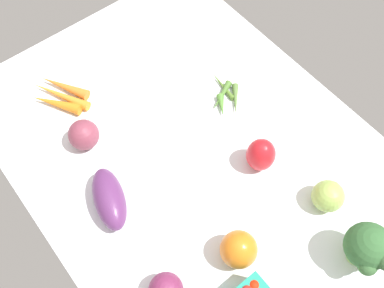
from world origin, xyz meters
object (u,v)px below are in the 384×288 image
at_px(broccoli_head, 370,249).
at_px(eggplant, 109,199).
at_px(heirloom_tomato_green, 328,196).
at_px(carrot_bunch, 60,95).
at_px(bell_pepper_red, 261,155).
at_px(okra_pile, 225,97).
at_px(red_onion_center, 84,135).
at_px(bell_pepper_orange, 239,249).

distance_m(broccoli_head, eggplant, 0.54).
xyz_separation_m(broccoli_head, heirloom_tomato_green, (0.13, -0.04, -0.04)).
relative_size(carrot_bunch, heirloom_tomato_green, 2.33).
height_order(broccoli_head, eggplant, broccoli_head).
height_order(carrot_bunch, bell_pepper_red, bell_pepper_red).
height_order(okra_pile, bell_pepper_red, bell_pepper_red).
height_order(heirloom_tomato_green, bell_pepper_red, bell_pepper_red).
distance_m(heirloom_tomato_green, bell_pepper_red, 0.17).
relative_size(broccoli_head, red_onion_center, 1.70).
xyz_separation_m(heirloom_tomato_green, eggplant, (0.29, 0.37, -0.00)).
bearing_deg(eggplant, okra_pile, 117.61).
relative_size(okra_pile, eggplant, 0.96).
bearing_deg(okra_pile, red_onion_center, 71.91).
height_order(carrot_bunch, okra_pile, carrot_bunch).
bearing_deg(red_onion_center, bell_pepper_red, -136.70).
bearing_deg(bell_pepper_orange, bell_pepper_red, -54.45).
xyz_separation_m(eggplant, red_onion_center, (0.17, -0.04, 0.00)).
bearing_deg(bell_pepper_red, okra_pile, -17.66).
relative_size(okra_pile, broccoli_head, 1.16).
height_order(bell_pepper_orange, carrot_bunch, bell_pepper_orange).
height_order(carrot_bunch, heirloom_tomato_green, heirloom_tomato_green).
bearing_deg(broccoli_head, carrot_bunch, 20.21).
bearing_deg(okra_pile, bell_pepper_red, 162.34).
bearing_deg(bell_pepper_orange, red_onion_center, 13.19).
bearing_deg(heirloom_tomato_green, okra_pile, -1.76).
bearing_deg(okra_pile, eggplant, 98.60).
relative_size(heirloom_tomato_green, eggplant, 0.47).
distance_m(carrot_bunch, okra_pile, 0.42).
xyz_separation_m(heirloom_tomato_green, bell_pepper_red, (0.16, 0.05, 0.01)).
bearing_deg(bell_pepper_red, eggplant, 68.15).
relative_size(heirloom_tomato_green, bell_pepper_red, 0.77).
relative_size(broccoli_head, eggplant, 0.83).
distance_m(heirloom_tomato_green, red_onion_center, 0.57).
bearing_deg(bell_pepper_red, carrot_bunch, 30.32).
bearing_deg(bell_pepper_orange, heirloom_tomato_green, -97.87).
relative_size(broccoli_head, heirloom_tomato_green, 1.75).
relative_size(bell_pepper_orange, heirloom_tomato_green, 1.24).
height_order(bell_pepper_orange, bell_pepper_red, bell_pepper_red).
xyz_separation_m(carrot_bunch, bell_pepper_red, (-0.45, -0.26, 0.03)).
bearing_deg(carrot_bunch, broccoli_head, -159.79).
bearing_deg(broccoli_head, bell_pepper_orange, 49.62).
xyz_separation_m(bell_pepper_orange, okra_pile, (0.32, -0.24, -0.03)).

